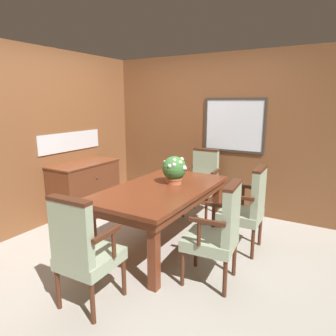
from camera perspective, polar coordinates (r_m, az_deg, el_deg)
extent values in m
plane|color=#A39E93|center=(3.77, -4.80, -14.83)|extent=(14.00, 14.00, 0.00)
cube|color=brown|center=(4.93, 7.03, 6.61)|extent=(7.20, 0.06, 2.45)
cube|color=white|center=(4.71, 12.44, 7.93)|extent=(0.88, 0.01, 0.75)
cube|color=#38332D|center=(4.69, 12.65, 12.72)|extent=(0.95, 0.02, 0.04)
cube|color=#38332D|center=(4.75, 12.20, 3.20)|extent=(0.95, 0.02, 0.03)
cube|color=#38332D|center=(4.86, 7.26, 8.27)|extent=(0.04, 0.02, 0.75)
cube|color=#38332D|center=(4.58, 17.89, 7.50)|extent=(0.03, 0.02, 0.75)
cube|color=brown|center=(4.53, -22.43, 5.23)|extent=(0.06, 7.20, 2.45)
cube|color=silver|center=(4.78, -18.05, 4.82)|extent=(0.01, 1.16, 0.28)
cube|color=maroon|center=(3.32, -14.51, -12.39)|extent=(0.09, 0.09, 0.70)
cube|color=maroon|center=(2.87, -2.70, -16.22)|extent=(0.09, 0.09, 0.70)
cube|color=maroon|center=(4.48, -0.29, -5.37)|extent=(0.09, 0.09, 0.70)
cube|color=maroon|center=(4.15, 9.24, -7.02)|extent=(0.09, 0.09, 0.70)
cube|color=maroon|center=(3.55, -1.23, -5.03)|extent=(0.94, 1.71, 0.09)
cube|color=maroon|center=(3.53, -1.24, -3.99)|extent=(1.00, 1.77, 0.04)
cylinder|color=#472314|center=(3.32, 5.31, -15.37)|extent=(0.04, 0.04, 0.36)
cylinder|color=#472314|center=(3.01, 2.75, -18.51)|extent=(0.04, 0.04, 0.36)
cylinder|color=#472314|center=(3.22, 12.52, -16.53)|extent=(0.04, 0.04, 0.36)
cylinder|color=#472314|center=(2.90, 10.79, -19.99)|extent=(0.04, 0.04, 0.36)
cube|color=#93A384|center=(2.99, 7.97, -13.65)|extent=(0.51, 0.49, 0.11)
cube|color=#93A384|center=(2.83, 12.01, -8.56)|extent=(0.12, 0.41, 0.51)
cube|color=#472314|center=(2.74, 12.27, -3.24)|extent=(0.13, 0.41, 0.03)
cylinder|color=#472314|center=(3.13, 8.68, -8.95)|extent=(0.04, 0.04, 0.24)
cube|color=#472314|center=(3.08, 10.02, -7.06)|extent=(0.33, 0.07, 0.04)
cylinder|color=#472314|center=(2.73, 5.92, -12.24)|extent=(0.04, 0.04, 0.24)
cube|color=#472314|center=(2.66, 7.44, -10.14)|extent=(0.33, 0.07, 0.04)
cylinder|color=#472314|center=(3.99, 11.22, -10.56)|extent=(0.04, 0.04, 0.36)
cylinder|color=#472314|center=(3.66, 9.38, -12.70)|extent=(0.04, 0.04, 0.36)
cylinder|color=#472314|center=(3.90, 17.11, -11.45)|extent=(0.04, 0.04, 0.36)
cylinder|color=#472314|center=(3.56, 15.82, -13.76)|extent=(0.04, 0.04, 0.36)
cube|color=#93A384|center=(3.68, 13.56, -8.75)|extent=(0.49, 0.46, 0.11)
cube|color=#93A384|center=(3.54, 16.89, -4.47)|extent=(0.09, 0.41, 0.51)
cube|color=#472314|center=(3.47, 17.18, -0.18)|extent=(0.10, 0.41, 0.03)
cylinder|color=#472314|center=(3.84, 14.09, -5.11)|extent=(0.04, 0.04, 0.24)
cube|color=#472314|center=(3.79, 15.22, -3.52)|extent=(0.33, 0.05, 0.04)
cylinder|color=#472314|center=(3.42, 12.12, -7.23)|extent=(0.04, 0.04, 0.24)
cube|color=#472314|center=(3.36, 13.38, -5.48)|extent=(0.33, 0.05, 0.04)
cylinder|color=#472314|center=(2.91, -8.41, -19.81)|extent=(0.04, 0.04, 0.36)
cylinder|color=#472314|center=(3.12, -14.32, -17.65)|extent=(0.04, 0.04, 0.36)
cylinder|color=#472314|center=(2.65, -14.17, -23.70)|extent=(0.04, 0.04, 0.36)
cylinder|color=#472314|center=(2.88, -20.19, -20.86)|extent=(0.04, 0.04, 0.36)
cube|color=#93A384|center=(2.76, -14.53, -16.33)|extent=(0.46, 0.49, 0.11)
cube|color=#93A384|center=(2.50, -18.01, -11.77)|extent=(0.41, 0.10, 0.51)
cube|color=#472314|center=(2.41, -18.45, -5.85)|extent=(0.41, 0.10, 0.03)
cylinder|color=#472314|center=(2.57, -10.31, -14.04)|extent=(0.04, 0.04, 0.24)
cube|color=#472314|center=(2.47, -11.46, -12.17)|extent=(0.05, 0.33, 0.04)
cylinder|color=#472314|center=(2.86, -17.70, -11.65)|extent=(0.04, 0.04, 0.24)
cube|color=#472314|center=(2.77, -18.93, -9.86)|extent=(0.05, 0.33, 0.04)
cylinder|color=#472314|center=(4.60, 2.86, -7.13)|extent=(0.04, 0.04, 0.36)
cylinder|color=#472314|center=(4.46, 7.29, -7.89)|extent=(0.04, 0.04, 0.36)
cylinder|color=#472314|center=(4.95, 4.99, -5.71)|extent=(0.04, 0.04, 0.36)
cylinder|color=#472314|center=(4.82, 9.14, -6.35)|extent=(0.04, 0.04, 0.36)
cube|color=#93A384|center=(4.63, 6.14, -4.00)|extent=(0.45, 0.48, 0.11)
cube|color=#93A384|center=(4.73, 7.17, 0.23)|extent=(0.41, 0.09, 0.51)
cube|color=#472314|center=(4.68, 7.26, 3.48)|extent=(0.41, 0.10, 0.03)
cylinder|color=#472314|center=(4.64, 3.42, -1.67)|extent=(0.04, 0.04, 0.24)
cube|color=#472314|center=(4.68, 3.82, -0.06)|extent=(0.04, 0.33, 0.04)
cylinder|color=#472314|center=(4.47, 8.72, -2.36)|extent=(0.04, 0.04, 0.24)
cube|color=#472314|center=(4.51, 9.09, -0.69)|extent=(0.04, 0.33, 0.04)
cylinder|color=#B2603D|center=(3.66, 1.19, -2.40)|extent=(0.18, 0.18, 0.08)
cylinder|color=#B2603D|center=(3.65, 1.19, -1.99)|extent=(0.20, 0.20, 0.02)
sphere|color=#387033|center=(3.62, 1.20, -0.03)|extent=(0.29, 0.29, 0.29)
sphere|color=silver|center=(3.61, 2.61, 1.66)|extent=(0.05, 0.05, 0.05)
sphere|color=silver|center=(3.64, -0.60, 1.20)|extent=(0.04, 0.04, 0.04)
sphere|color=silver|center=(3.50, 0.30, 0.38)|extent=(0.05, 0.05, 0.05)
sphere|color=silver|center=(3.49, 1.19, 0.62)|extent=(0.04, 0.04, 0.04)
sphere|color=silver|center=(3.52, 1.24, 1.48)|extent=(0.04, 0.04, 0.04)
sphere|color=silver|center=(3.52, 2.35, 1.04)|extent=(0.05, 0.05, 0.05)
sphere|color=silver|center=(3.55, 3.11, 0.00)|extent=(0.06, 0.06, 0.06)
sphere|color=silver|center=(3.58, 3.32, -0.05)|extent=(0.04, 0.04, 0.04)
cube|color=brown|center=(4.75, -15.47, -4.06)|extent=(0.49, 1.03, 0.82)
cube|color=brown|center=(4.65, -15.77, 0.88)|extent=(0.51, 1.06, 0.02)
sphere|color=#4C422D|center=(4.51, -13.36, -1.80)|extent=(0.03, 0.03, 0.03)
sphere|color=#4C422D|center=(4.44, -15.23, -6.31)|extent=(0.03, 0.03, 0.03)
sphere|color=#4C422D|center=(4.76, -11.23, -4.83)|extent=(0.03, 0.03, 0.03)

